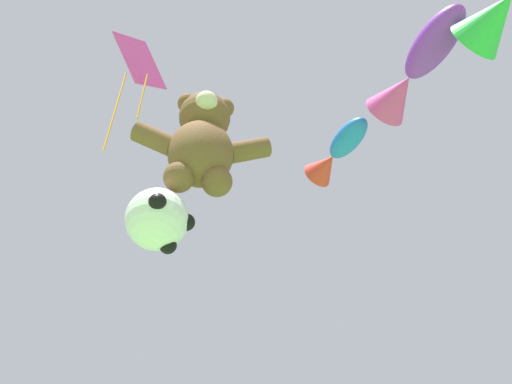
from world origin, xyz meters
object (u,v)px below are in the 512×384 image
(teddy_bear_kite, at_px, (202,141))
(fish_kite_violet, at_px, (415,70))
(diamond_kite, at_px, (139,66))
(soccer_ball_kite, at_px, (158,219))
(fish_kite_cobalt, at_px, (336,152))

(teddy_bear_kite, distance_m, fish_kite_violet, 3.77)
(fish_kite_violet, height_order, diamond_kite, diamond_kite)
(soccer_ball_kite, height_order, fish_kite_violet, fish_kite_violet)
(soccer_ball_kite, distance_m, diamond_kite, 3.65)
(fish_kite_violet, bearing_deg, soccer_ball_kite, 155.90)
(fish_kite_violet, distance_m, diamond_kite, 5.06)
(diamond_kite, bearing_deg, soccer_ball_kite, 24.61)
(fish_kite_violet, bearing_deg, fish_kite_cobalt, 111.40)
(teddy_bear_kite, height_order, soccer_ball_kite, teddy_bear_kite)
(teddy_bear_kite, distance_m, fish_kite_cobalt, 2.76)
(fish_kite_cobalt, bearing_deg, soccer_ball_kite, -174.43)
(fish_kite_cobalt, bearing_deg, teddy_bear_kite, -168.19)
(fish_kite_cobalt, distance_m, fish_kite_violet, 2.21)
(soccer_ball_kite, xyz_separation_m, fish_kite_cobalt, (3.12, 0.30, 2.50))
(soccer_ball_kite, bearing_deg, fish_kite_violet, -24.10)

